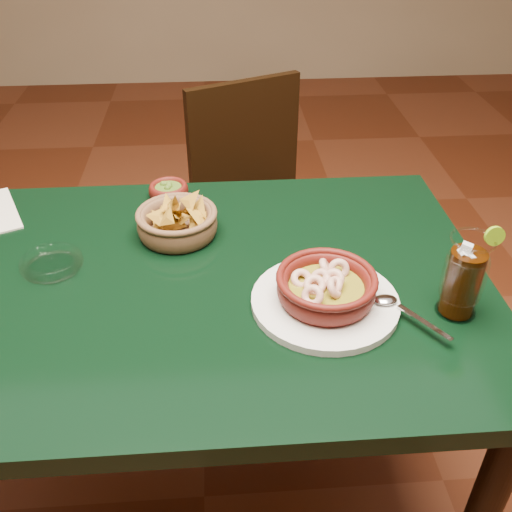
{
  "coord_description": "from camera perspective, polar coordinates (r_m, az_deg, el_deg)",
  "views": [
    {
      "loc": [
        0.07,
        -0.9,
        1.43
      ],
      "look_at": [
        0.14,
        -0.02,
        0.81
      ],
      "focal_mm": 40.0,
      "sensor_mm": 36.0,
      "label": 1
    }
  ],
  "objects": [
    {
      "name": "dining_table",
      "position": [
        1.19,
        -6.83,
        -5.98
      ],
      "size": [
        1.2,
        0.8,
        0.75
      ],
      "color": "black",
      "rests_on": "ground"
    },
    {
      "name": "ground",
      "position": [
        1.69,
        -5.19,
        -22.84
      ],
      "size": [
        7.0,
        7.0,
        0.0
      ],
      "primitive_type": "plane",
      "color": "#471C0C",
      "rests_on": "ground"
    },
    {
      "name": "cola_drink",
      "position": [
        1.06,
        20.05,
        -2.02
      ],
      "size": [
        0.16,
        0.16,
        0.18
      ],
      "color": "white",
      "rests_on": "dining_table"
    },
    {
      "name": "dining_chair",
      "position": [
        1.87,
        0.52,
        4.56
      ],
      "size": [
        0.53,
        0.53,
        0.88
      ],
      "color": "black",
      "rests_on": "ground"
    },
    {
      "name": "guacamole_ramekin",
      "position": [
        1.4,
        -8.74,
        6.49
      ],
      "size": [
        0.11,
        0.11,
        0.04
      ],
      "color": "#470F0B",
      "rests_on": "dining_table"
    },
    {
      "name": "shrimp_plate",
      "position": [
        1.05,
        7.01,
        -3.46
      ],
      "size": [
        0.33,
        0.27,
        0.08
      ],
      "color": "silver",
      "rests_on": "dining_table"
    },
    {
      "name": "glass_ashtray",
      "position": [
        1.21,
        -19.77,
        -0.67
      ],
      "size": [
        0.13,
        0.13,
        0.03
      ],
      "color": "white",
      "rests_on": "dining_table"
    },
    {
      "name": "chip_basket",
      "position": [
        1.24,
        -7.89,
        3.37
      ],
      "size": [
        0.21,
        0.21,
        0.12
      ],
      "color": "brown",
      "rests_on": "dining_table"
    }
  ]
}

